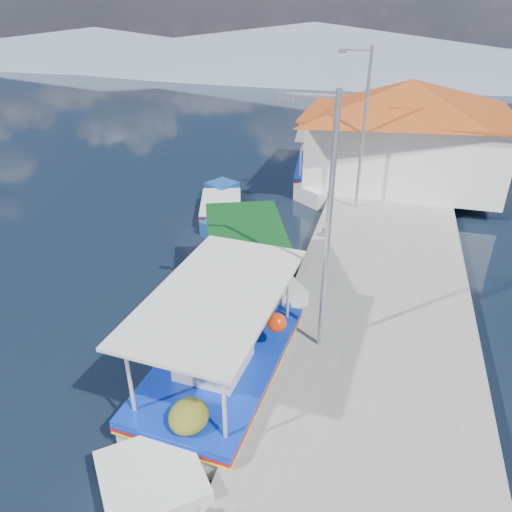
# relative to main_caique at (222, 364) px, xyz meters

# --- Properties ---
(ground) EXTENTS (160.00, 160.00, 0.00)m
(ground) POSITION_rel_main_caique_xyz_m (-2.57, -0.60, -0.55)
(ground) COLOR black
(ground) RESTS_ON ground
(quay) EXTENTS (5.00, 44.00, 0.50)m
(quay) POSITION_rel_main_caique_xyz_m (3.33, 5.40, -0.30)
(quay) COLOR gray
(quay) RESTS_ON ground
(bollards) EXTENTS (0.20, 17.20, 0.30)m
(bollards) POSITION_rel_main_caique_xyz_m (1.23, 4.65, 0.10)
(bollards) COLOR #A5A8AD
(bollards) RESTS_ON quay
(main_caique) EXTENTS (2.88, 8.66, 2.86)m
(main_caique) POSITION_rel_main_caique_xyz_m (0.00, 0.00, 0.00)
(main_caique) COLOR silver
(main_caique) RESTS_ON ground
(caique_green_canopy) EXTENTS (3.77, 6.50, 2.63)m
(caique_green_canopy) POSITION_rel_main_caique_xyz_m (-0.45, 3.61, -0.16)
(caique_green_canopy) COLOR silver
(caique_green_canopy) RESTS_ON ground
(caique_blue_hull) EXTENTS (2.64, 5.11, 0.95)m
(caique_blue_hull) POSITION_rel_main_caique_xyz_m (-3.27, 9.29, -0.29)
(caique_blue_hull) COLOR navy
(caique_blue_hull) RESTS_ON ground
(caique_far) EXTENTS (2.97, 7.84, 2.77)m
(caique_far) POSITION_rel_main_caique_xyz_m (-0.05, 14.70, -0.04)
(caique_far) COLOR silver
(caique_far) RESTS_ON ground
(harbor_building) EXTENTS (10.49, 10.49, 4.40)m
(harbor_building) POSITION_rel_main_caique_xyz_m (3.62, 14.40, 2.23)
(harbor_building) COLOR white
(harbor_building) RESTS_ON quay
(lamp_post_near) EXTENTS (1.21, 0.14, 6.00)m
(lamp_post_near) POSITION_rel_main_caique_xyz_m (1.93, 1.40, 3.30)
(lamp_post_near) COLOR #A5A8AD
(lamp_post_near) RESTS_ON quay
(lamp_post_far) EXTENTS (1.21, 0.14, 6.00)m
(lamp_post_far) POSITION_rel_main_caique_xyz_m (1.93, 10.40, 3.30)
(lamp_post_far) COLOR #A5A8AD
(lamp_post_far) RESTS_ON quay
(mountain_ridge) EXTENTS (171.40, 96.00, 5.50)m
(mountain_ridge) POSITION_rel_main_caique_xyz_m (3.97, 55.40, 1.49)
(mountain_ridge) COLOR slate
(mountain_ridge) RESTS_ON ground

